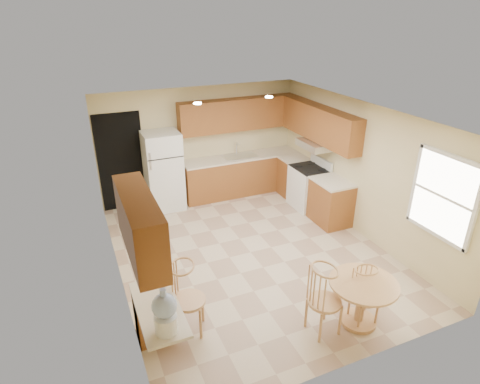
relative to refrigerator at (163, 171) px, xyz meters
name	(u,v)px	position (x,y,z in m)	size (l,w,h in m)	color
floor	(251,252)	(0.95, -2.40, -0.85)	(5.50, 5.50, 0.00)	#C6B090
ceiling	(252,115)	(0.95, -2.40, 1.65)	(4.50, 5.50, 0.02)	white
wall_back	(200,143)	(0.95, 0.35, 0.40)	(4.50, 0.02, 2.50)	beige
wall_front	(357,283)	(0.95, -5.15, 0.40)	(4.50, 0.02, 2.50)	beige
wall_left	(112,214)	(-1.30, -2.40, 0.40)	(0.02, 5.50, 2.50)	beige
wall_right	(361,169)	(3.20, -2.40, 0.40)	(0.02, 5.50, 2.50)	beige
doorway	(121,162)	(-0.80, 0.34, 0.20)	(0.90, 0.02, 2.10)	black
base_cab_back	(241,175)	(1.83, 0.05, -0.41)	(2.75, 0.60, 0.87)	brown
counter_back	(241,157)	(1.83, 0.05, 0.04)	(2.75, 0.63, 0.04)	beige
base_cab_right_a	(294,177)	(2.90, -0.54, -0.41)	(0.60, 0.59, 0.87)	brown
counter_right_a	(295,159)	(2.90, -0.54, 0.04)	(0.63, 0.59, 0.04)	beige
base_cab_right_b	(331,203)	(2.90, -2.00, -0.41)	(0.60, 0.80, 0.87)	brown
counter_right_b	(333,182)	(2.90, -2.00, 0.04)	(0.63, 0.80, 0.04)	beige
upper_cab_back	(239,114)	(1.83, 0.19, 1.00)	(2.75, 0.33, 0.70)	brown
upper_cab_right	(319,123)	(3.04, -1.19, 1.00)	(0.33, 2.42, 0.70)	brown
upper_cab_left	(140,225)	(-1.13, -4.00, 1.00)	(0.33, 1.40, 0.70)	brown
sink	(240,156)	(1.80, 0.05, 0.07)	(0.78, 0.44, 0.01)	silver
range_hood	(315,145)	(2.95, -1.22, 0.57)	(0.50, 0.76, 0.14)	silver
desk_pedestal	(154,314)	(-1.05, -3.72, -0.49)	(0.48, 0.42, 0.72)	brown
desk_top	(158,309)	(-1.05, -4.10, -0.10)	(0.50, 1.20, 0.04)	beige
window	(443,196)	(3.18, -4.25, 0.65)	(0.06, 1.12, 1.30)	white
can_light_a	(198,103)	(0.45, -1.20, 1.64)	(0.14, 0.14, 0.02)	white
can_light_b	(269,97)	(1.85, -1.20, 1.64)	(0.14, 0.14, 0.02)	white
refrigerator	(163,171)	(0.00, 0.00, 0.00)	(0.75, 0.73, 1.69)	white
stove	(309,187)	(2.88, -1.22, -0.38)	(0.65, 0.76, 1.09)	white
dining_table	(362,297)	(1.59, -4.60, -0.40)	(0.92, 0.92, 0.68)	tan
chair_table_a	(330,298)	(1.04, -4.62, -0.23)	(0.45, 0.58, 1.01)	tan
chair_table_b	(369,295)	(1.64, -4.68, -0.33)	(0.37, 0.37, 0.84)	tan
chair_desk	(190,297)	(-0.60, -3.89, -0.22)	(0.46, 0.59, 1.03)	tan
water_crock	(165,313)	(-1.05, -4.52, 0.18)	(0.27, 0.27, 0.57)	white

